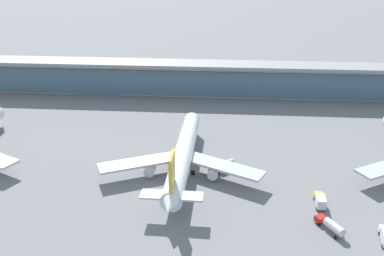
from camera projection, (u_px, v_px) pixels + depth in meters
The scene contains 6 objects.
ground_plane at pixel (188, 173), 133.21m from camera, with size 1200.00×1200.00×0.00m, color slate.
airliner_centre_stand at pixel (183, 156), 131.78m from camera, with size 49.14×63.80×17.01m.
service_truck_near_nose_white at pixel (223, 166), 133.67m from camera, with size 7.88×7.44×2.95m.
service_truck_mid_apron_yellow at pixel (320, 200), 116.14m from camera, with size 2.64×7.39×3.10m.
service_truck_by_tail_red at pixel (331, 225), 106.03m from camera, with size 6.28×8.56×2.95m.
terminal_building at pixel (202, 78), 195.73m from camera, with size 272.12×12.80×15.20m.
Camera 1 is at (10.05, -116.49, 65.24)m, focal length 41.34 mm.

